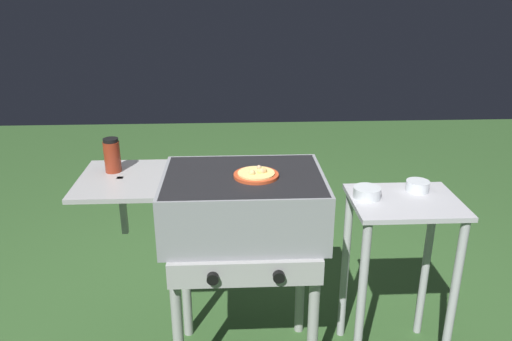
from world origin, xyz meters
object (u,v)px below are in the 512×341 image
sauce_jar (112,155)px  prep_table (400,248)px  topping_bowl_near (367,193)px  grill (240,209)px  topping_bowl_far (418,186)px  pizza_cheese (257,174)px

sauce_jar → prep_table: (1.18, -0.07, -0.41)m
sauce_jar → topping_bowl_near: bearing=-2.4°
topping_bowl_near → sauce_jar: bearing=177.6°
grill → sauce_jar: sauce_jar is taller
topping_bowl_near → topping_bowl_far: (0.23, 0.06, 0.00)m
grill → sauce_jar: size_ratio=6.95×
prep_table → pizza_cheese: bearing=-178.6°
topping_bowl_near → pizza_cheese: bearing=-174.8°
sauce_jar → prep_table: size_ratio=0.18×
sauce_jar → topping_bowl_far: size_ratio=1.42×
sauce_jar → topping_bowl_near: size_ratio=1.23×
pizza_cheese → prep_table: size_ratio=0.23×
pizza_cheese → sauce_jar: (-0.57, 0.08, 0.06)m
prep_table → sauce_jar: bearing=176.6°
grill → topping_bowl_far: 0.76m
grill → topping_bowl_near: 0.52m
pizza_cheese → topping_bowl_far: size_ratio=1.82×
pizza_cheese → sauce_jar: bearing=171.6°
prep_table → topping_bowl_near: size_ratio=6.97×
grill → sauce_jar: (-0.50, 0.07, 0.21)m
prep_table → topping_bowl_far: size_ratio=8.05×
sauce_jar → topping_bowl_near: 1.04m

